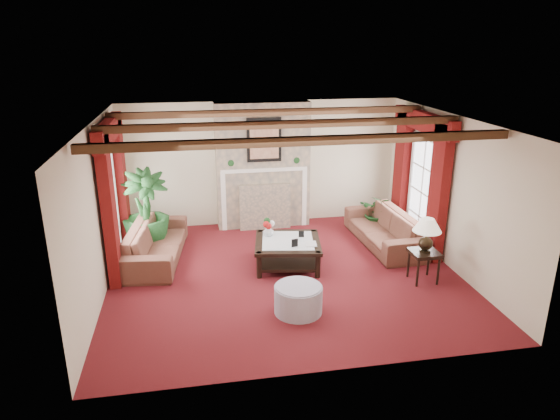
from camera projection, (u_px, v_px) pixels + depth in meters
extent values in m
plane|color=#470C0F|center=(285.00, 274.00, 8.77)|extent=(6.00, 6.00, 0.00)
plane|color=white|center=(285.00, 120.00, 7.90)|extent=(6.00, 6.00, 0.00)
cube|color=beige|center=(262.00, 163.00, 10.90)|extent=(6.00, 0.02, 2.70)
cube|color=beige|center=(98.00, 212.00, 7.83)|extent=(0.02, 5.50, 2.70)
cube|color=beige|center=(451.00, 192.00, 8.84)|extent=(0.02, 5.50, 2.70)
imported|color=#3F1119|center=(156.00, 237.00, 9.27)|extent=(2.43, 1.20, 0.89)
imported|color=#3F1119|center=(385.00, 223.00, 9.95)|extent=(2.32, 0.85, 0.89)
imported|color=black|center=(147.00, 228.00, 9.72)|extent=(1.88, 2.14, 0.89)
imported|color=black|center=(378.00, 216.00, 10.73)|extent=(1.52, 1.52, 0.63)
cylinder|color=gray|center=(298.00, 299.00, 7.50)|extent=(0.73, 0.73, 0.42)
imported|color=silver|center=(269.00, 231.00, 9.18)|extent=(0.24, 0.25, 0.20)
imported|color=black|center=(305.00, 238.00, 8.78)|extent=(0.20, 0.08, 0.27)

